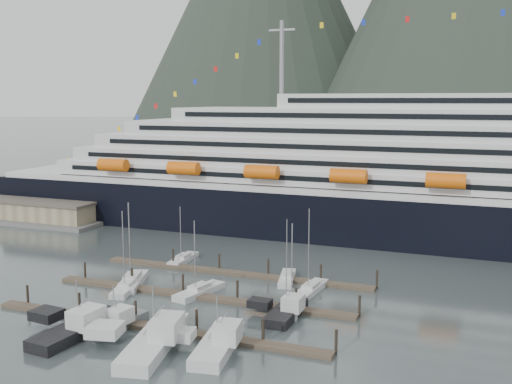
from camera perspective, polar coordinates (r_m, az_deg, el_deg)
ground at (r=86.05m, az=-3.50°, el=-11.02°), size 1600.00×1600.00×0.00m
cruise_ship at (r=129.40m, az=19.38°, el=0.71°), size 210.00×30.40×50.30m
warehouse at (r=159.18m, az=-20.88°, el=-1.50°), size 46.00×20.00×5.80m
dock_near at (r=79.95m, az=-9.88°, el=-12.49°), size 48.18×2.28×3.20m
dock_mid at (r=90.59m, az=-5.54°, el=-9.81°), size 48.18×2.28×3.20m
dock_far at (r=101.78m, az=-2.19°, el=-7.67°), size 48.18×2.28×3.20m
sailboat_a at (r=98.03m, az=-11.68°, el=-8.42°), size 6.20×10.70×14.03m
sailboat_b at (r=95.60m, az=-12.21°, el=-8.90°), size 4.68×9.58×13.03m
sailboat_c at (r=92.00m, az=-5.41°, el=-9.44°), size 4.68×9.98×12.02m
sailboat_d at (r=92.93m, az=5.21°, el=-9.26°), size 3.16×10.10×13.55m
sailboat_e at (r=110.13m, az=-6.95°, el=-6.40°), size 2.69×8.87×10.68m
sailboat_g at (r=98.27m, az=2.97°, el=-8.23°), size 4.25×9.23×10.76m
sailboat_h at (r=85.35m, az=3.50°, el=-10.90°), size 3.66×8.89×12.99m
trawler_a at (r=80.06m, az=-16.65°, el=-12.21°), size 10.35×14.30×7.73m
trawler_b at (r=80.65m, az=-13.38°, el=-12.01°), size 7.74×10.14×6.31m
trawler_c at (r=74.11m, az=-9.82°, el=-13.67°), size 12.00×16.58×8.26m
trawler_d at (r=72.47m, az=-3.80°, el=-14.16°), size 9.48×12.72×7.32m
trawler_e at (r=82.65m, az=2.80°, el=-11.24°), size 7.65×10.04×6.48m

